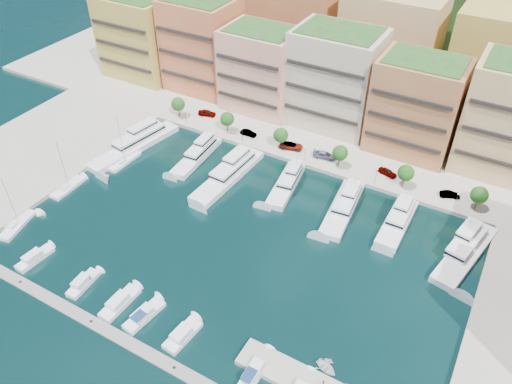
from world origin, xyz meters
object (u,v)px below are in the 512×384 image
Objects in this scene: lamppost_0 at (185,114)px; lamppost_1 at (242,132)px; cruiser_0 at (35,258)px; sailboat_2 at (124,162)px; lamppost_3 at (377,174)px; cruiser_7 at (254,373)px; lamppost_2 at (305,152)px; tree_0 at (178,104)px; car_4 at (388,172)px; tree_3 at (340,153)px; person_0 at (323,384)px; cruiser_2 at (83,284)px; tree_1 at (227,119)px; car_2 at (291,146)px; yacht_3 at (287,182)px; yacht_4 at (344,206)px; sailboat_1 at (68,188)px; tree_2 at (281,135)px; yacht_5 at (398,220)px; yacht_0 at (137,143)px; yacht_1 at (198,154)px; tree_5 at (479,195)px; yacht_6 at (466,250)px; tree_4 at (406,173)px; car_3 at (325,155)px; cruiser_5 at (182,336)px; car_1 at (248,133)px; car_0 at (207,113)px; yacht_2 at (230,172)px; tender_1 at (329,361)px; tender_2 at (326,368)px; cruiser_3 at (120,303)px; sailboat_0 at (17,225)px; car_5 at (450,195)px.

lamppost_1 is (18.00, 0.00, 0.00)m from lamppost_0.
cruiser_0 is (-14.27, -55.78, -3.28)m from lamppost_1.
lamppost_3 is at bearing 20.75° from sailboat_2.
lamppost_2 is at bearing 107.54° from cruiser_7.
car_4 is (59.42, 2.35, -2.97)m from tree_0.
tree_3 is 3.59× the size of person_0.
car_4 reaches higher than cruiser_2.
tree_1 is 0.95× the size of car_2.
yacht_3 and yacht_4 have the same top height.
yacht_3 is 1.32× the size of sailboat_1.
yacht_3 is (8.21, -12.29, -3.53)m from tree_2.
yacht_0 is at bearing -176.07° from yacht_5.
yacht_1 is at bearing 179.16° from yacht_4.
cruiser_2 is (-59.26, -58.08, -4.20)m from tree_5.
lamppost_2 is 0.19× the size of yacht_6.
tree_4 reaches higher than car_3.
tree_0 is at bearing 134.76° from cruiser_7.
cruiser_5 is 1.71× the size of car_1.
car_0 reaches higher than cruiser_5.
lamppost_2 reaches higher than cruiser_0.
yacht_2 is (-37.41, -15.60, -3.53)m from tree_4.
yacht_4 reaches higher than tender_1.
tender_2 is at bearing -69.55° from tree_3.
cruiser_3 is at bearing -82.09° from lamppost_1.
sailboat_0 is at bearing 145.96° from car_4.
yacht_5 is at bearing 3.93° from yacht_0.
yacht_0 is 60.85m from cruiser_5.
tender_1 is 0.38× the size of car_1.
yacht_6 is 39.80m from tender_2.
sailboat_2 is 28.78m from car_0.
car_0 is at bearing 174.39° from tree_3.
yacht_1 is 39.30m from yacht_4.
lamppost_2 is 0.55× the size of cruiser_5.
sailboat_0 is at bearing -136.85° from yacht_3.
tree_1 is 16.00m from tree_2.
lamppost_3 is at bearing -174.03° from tree_5.
person_0 is at bearing -167.64° from tender_1.
yacht_0 is at bearing -160.53° from lamppost_2.
cruiser_3 is at bearing -85.74° from yacht_2.
tree_3 is at bearing 99.42° from cruiser_7.
tender_1 is at bearing -157.26° from car_4.
tree_3 is 0.21× the size of yacht_0.
lamppost_2 is 56.34m from tender_2.
tree_4 is 72.54m from cruiser_2.
lamppost_3 is at bearing 47.98° from cruiser_0.
car_3 is (9.07, 0.30, 0.01)m from car_2.
sailboat_2 is (-79.36, -24.04, -4.43)m from tree_5.
cruiser_7 is 61.60m from car_5.
tree_4 is 0.43× the size of sailboat_2.
sailboat_1 is at bearing 64.76° from person_0.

